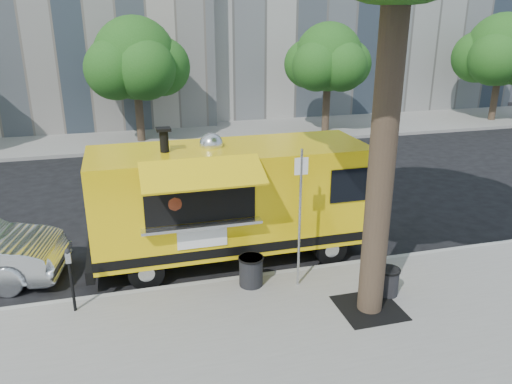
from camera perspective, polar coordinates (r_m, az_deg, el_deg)
The scene contains 13 objects.
ground at distance 11.98m, azimuth -4.87°, elevation -8.47°, with size 120.00×120.00×0.00m, color black.
sidewalk at distance 8.67m, azimuth 0.30°, elevation -20.14°, with size 60.00×6.00×0.15m, color gray.
curb at distance 11.14m, azimuth -3.99°, elevation -10.31°, with size 60.00×0.14×0.16m, color #999993.
far_sidewalk at distance 24.62m, azimuth -10.70°, elevation 6.21°, with size 60.00×5.00×0.15m, color gray.
tree_well at distance 10.35m, azimuth 12.80°, elevation -12.80°, with size 1.20×1.20×0.02m, color black.
far_tree_b at distance 23.21m, azimuth -13.65°, elevation 14.62°, with size 3.60×3.60×5.50m.
far_tree_c at distance 24.91m, azimuth 8.28°, elevation 14.99°, with size 3.24×3.24×5.21m.
far_tree_d at distance 30.41m, azimuth 26.32°, elevation 14.37°, with size 3.78×3.78×5.64m.
sign_post at distance 10.20m, azimuth 5.04°, elevation -2.17°, with size 0.28×0.06×3.00m.
parking_meter at distance 10.26m, azimuth -20.46°, elevation -8.62°, with size 0.11×0.11×1.33m.
food_truck at distance 11.71m, azimuth -3.03°, elevation -0.79°, with size 6.69×3.09×3.29m.
trash_bin_left at distance 10.73m, azimuth -0.58°, elevation -8.92°, with size 0.55×0.55×0.65m.
trash_bin_right at distance 10.76m, azimuth 14.83°, elevation -9.77°, with size 0.48×0.48×0.58m.
Camera 1 is at (-1.79, -10.43, 5.61)m, focal length 35.00 mm.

